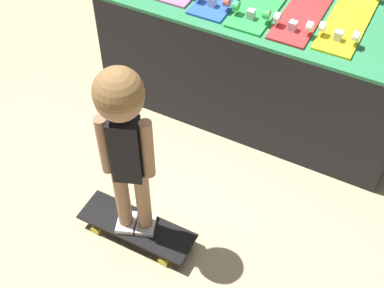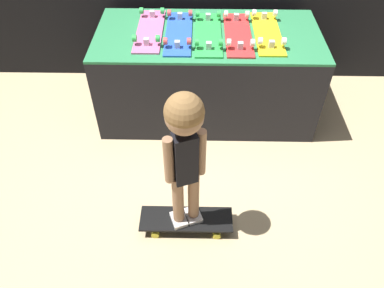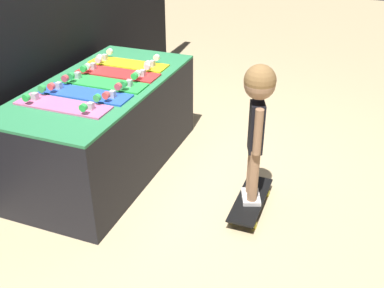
{
  "view_description": "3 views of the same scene",
  "coord_description": "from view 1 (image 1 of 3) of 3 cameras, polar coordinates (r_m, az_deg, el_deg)",
  "views": [
    {
      "loc": [
        0.82,
        -1.96,
        2.41
      ],
      "look_at": [
        -0.0,
        -0.37,
        0.44
      ],
      "focal_mm": 50.0,
      "sensor_mm": 36.0,
      "label": 1
    },
    {
      "loc": [
        -0.08,
        -2.16,
        2.2
      ],
      "look_at": [
        -0.11,
        -0.36,
        0.44
      ],
      "focal_mm": 35.0,
      "sensor_mm": 36.0,
      "label": 2
    },
    {
      "loc": [
        -2.8,
        -1.28,
        2.06
      ],
      "look_at": [
        -0.17,
        -0.27,
        0.47
      ],
      "focal_mm": 42.0,
      "sensor_mm": 36.0,
      "label": 3
    }
  ],
  "objects": [
    {
      "name": "ground_plane",
      "position": [
        3.22,
        3.06,
        -0.95
      ],
      "size": [
        16.0,
        16.0,
        0.0
      ],
      "primitive_type": "plane",
      "color": "tan"
    },
    {
      "name": "display_rack",
      "position": [
        3.34,
        7.44,
        9.78
      ],
      "size": [
        1.79,
        0.86,
        0.76
      ],
      "color": "black",
      "rests_on": "ground_plane"
    },
    {
      "name": "skateboard_red_on_rack",
      "position": [
        3.04,
        12.15,
        14.08
      ],
      "size": [
        0.2,
        0.69,
        0.09
      ],
      "color": "red",
      "rests_on": "display_rack"
    },
    {
      "name": "skateboard_yellow_on_rack",
      "position": [
        3.03,
        16.51,
        12.95
      ],
      "size": [
        0.2,
        0.69,
        0.09
      ],
      "color": "yellow",
      "rests_on": "display_rack"
    },
    {
      "name": "skateboard_on_floor",
      "position": [
        2.82,
        -5.91,
        -8.82
      ],
      "size": [
        0.62,
        0.2,
        0.09
      ],
      "color": "black",
      "rests_on": "ground_plane"
    },
    {
      "name": "child",
      "position": [
        2.24,
        -7.35,
        1.64
      ],
      "size": [
        0.24,
        0.21,
        1.03
      ],
      "rotation": [
        0.0,
        0.0,
        0.35
      ],
      "color": "silver",
      "rests_on": "skateboard_on_floor"
    }
  ]
}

